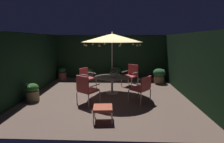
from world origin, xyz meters
TOP-DOWN VIEW (x-y plane):
  - ground_plane at (0.00, 0.00)m, footprint 6.82×6.55m
  - hedge_backdrop_rear at (0.00, 3.13)m, footprint 6.82×0.30m
  - hedge_backdrop_left at (-3.26, 0.00)m, footprint 0.30×6.55m
  - hedge_backdrop_right at (3.26, 0.00)m, footprint 0.30×6.55m
  - patio_dining_table at (0.18, 0.14)m, footprint 1.56×1.27m
  - patio_umbrella at (0.18, 0.14)m, footprint 2.46×2.46m
  - centerpiece_planter at (0.26, -0.00)m, footprint 0.33×0.33m
  - patio_chair_north at (-0.68, -1.11)m, footprint 0.84×0.84m
  - patio_chair_northeast at (1.30, -0.87)m, footprint 0.84×0.85m
  - patio_chair_east at (1.07, 1.37)m, footprint 0.85×0.85m
  - patio_chair_southeast at (-1.07, 0.97)m, footprint 0.79×0.79m
  - ottoman_footrest at (0.02, -2.32)m, footprint 0.56×0.51m
  - potted_plant_back_right at (1.19, 2.81)m, footprint 0.34×0.34m
  - potted_plant_left_near at (0.29, 2.68)m, footprint 0.60×0.60m
  - potted_plant_right_far at (-2.78, 2.57)m, footprint 0.47×0.47m
  - potted_plant_left_far at (2.56, 1.89)m, footprint 0.63×0.63m
  - potted_plant_back_left at (-2.73, -0.87)m, footprint 0.47×0.46m
  - potted_plant_right_near at (-1.24, 2.80)m, footprint 0.52×0.52m

SIDE VIEW (x-z plane):
  - ground_plane at x=0.00m, z-range -0.02..0.00m
  - potted_plant_back_right at x=1.19m, z-range 0.00..0.54m
  - potted_plant_right_near at x=-1.24m, z-range 0.01..0.62m
  - potted_plant_back_left at x=-2.73m, z-range 0.01..0.67m
  - potted_plant_right_far at x=-2.78m, z-range 0.00..0.68m
  - ottoman_footrest at x=0.02m, z-range 0.15..0.57m
  - potted_plant_left_near at x=0.29m, z-range 0.03..0.74m
  - potted_plant_left_far at x=2.56m, z-range 0.04..0.81m
  - patio_chair_southeast at x=-1.07m, z-range 0.08..1.00m
  - patio_chair_northeast at x=1.30m, z-range 0.10..1.07m
  - patio_chair_north at x=-0.68m, z-range 0.07..1.11m
  - patio_dining_table at x=0.18m, z-range 0.24..0.95m
  - patio_chair_east at x=1.07m, z-range 0.08..1.11m
  - centerpiece_planter at x=0.26m, z-range 0.73..1.14m
  - hedge_backdrop_rear at x=0.00m, z-range 0.00..2.50m
  - hedge_backdrop_left at x=-3.26m, z-range 0.00..2.50m
  - hedge_backdrop_right at x=3.26m, z-range 0.00..2.50m
  - patio_umbrella at x=0.18m, z-range 1.03..3.58m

